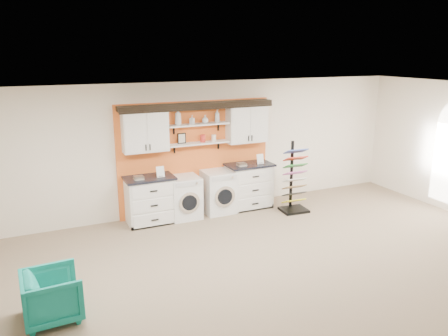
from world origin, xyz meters
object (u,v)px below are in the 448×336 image
armchair (52,296)px  washer (184,197)px  base_cabinet_right (249,185)px  dryer (218,191)px  base_cabinet_left (150,200)px  sample_rack (294,189)px

armchair → washer: bearing=-48.0°
washer → armchair: 3.89m
base_cabinet_right → dryer: bearing=-179.7°
base_cabinet_left → washer: 0.72m
base_cabinet_right → sample_rack: bearing=-39.8°
base_cabinet_right → armchair: (-4.30, -2.73, -0.17)m
washer → dryer: 0.79m
dryer → sample_rack: 1.65m
base_cabinet_right → armchair: 5.10m
armchair → sample_rack: bearing=-70.3°
armchair → dryer: bearing=-55.1°
sample_rack → armchair: (-5.08, -2.09, -0.17)m
base_cabinet_right → washer: size_ratio=1.15×
base_cabinet_right → dryer: base_cabinet_right is taller
base_cabinet_left → dryer: size_ratio=1.08×
dryer → washer: bearing=180.0°
base_cabinet_left → dryer: 1.51m
dryer → base_cabinet_right: bearing=0.3°
washer → base_cabinet_left: bearing=179.7°
dryer → armchair: bearing=-142.5°
dryer → armchair: (-3.56, -2.73, -0.13)m
dryer → base_cabinet_left: bearing=179.9°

